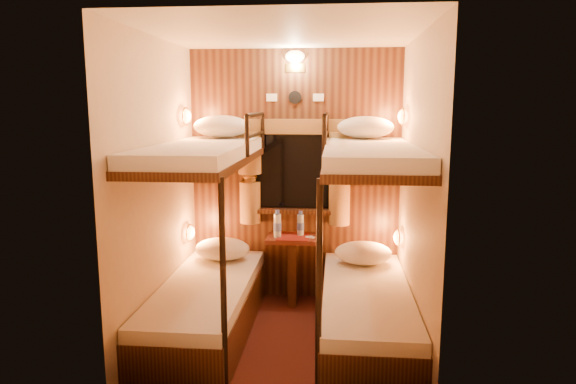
# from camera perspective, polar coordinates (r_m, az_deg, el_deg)

# --- Properties ---
(floor) EXTENTS (2.10, 2.10, 0.00)m
(floor) POSITION_cam_1_polar(r_m,az_deg,el_deg) (4.31, -0.42, -16.25)
(floor) COLOR #3C1110
(floor) RESTS_ON ground
(ceiling) EXTENTS (2.10, 2.10, 0.00)m
(ceiling) POSITION_cam_1_polar(r_m,az_deg,el_deg) (3.91, -0.46, 17.29)
(ceiling) COLOR silver
(ceiling) RESTS_ON wall_back
(wall_back) EXTENTS (2.40, 0.00, 2.40)m
(wall_back) POSITION_cam_1_polar(r_m,az_deg,el_deg) (4.97, 0.79, 1.77)
(wall_back) COLOR #C6B293
(wall_back) RESTS_ON floor
(wall_front) EXTENTS (2.40, 0.00, 2.40)m
(wall_front) POSITION_cam_1_polar(r_m,az_deg,el_deg) (2.91, -2.54, -3.88)
(wall_front) COLOR #C6B293
(wall_front) RESTS_ON floor
(wall_left) EXTENTS (0.00, 2.40, 2.40)m
(wall_left) POSITION_cam_1_polar(r_m,az_deg,el_deg) (4.15, -14.30, -0.08)
(wall_left) COLOR #C6B293
(wall_left) RESTS_ON floor
(wall_right) EXTENTS (0.00, 2.40, 2.40)m
(wall_right) POSITION_cam_1_polar(r_m,az_deg,el_deg) (3.96, 14.12, -0.54)
(wall_right) COLOR #C6B293
(wall_right) RESTS_ON floor
(back_panel) EXTENTS (2.00, 0.03, 2.40)m
(back_panel) POSITION_cam_1_polar(r_m,az_deg,el_deg) (4.95, 0.78, 1.74)
(back_panel) COLOR black
(back_panel) RESTS_ON floor
(bunk_left) EXTENTS (0.72, 1.90, 1.82)m
(bunk_left) POSITION_cam_1_polar(r_m,az_deg,el_deg) (4.27, -9.11, -8.52)
(bunk_left) COLOR black
(bunk_left) RESTS_ON floor
(bunk_right) EXTENTS (0.72, 1.90, 1.82)m
(bunk_right) POSITION_cam_1_polar(r_m,az_deg,el_deg) (4.15, 8.73, -9.06)
(bunk_right) COLOR black
(bunk_right) RESTS_ON floor
(window) EXTENTS (1.00, 0.12, 0.79)m
(window) POSITION_cam_1_polar(r_m,az_deg,el_deg) (4.92, 0.75, 1.48)
(window) COLOR black
(window) RESTS_ON back_panel
(curtains) EXTENTS (1.10, 0.22, 1.00)m
(curtains) POSITION_cam_1_polar(r_m,az_deg,el_deg) (4.88, 0.72, 2.38)
(curtains) COLOR brown
(curtains) RESTS_ON back_panel
(back_fixtures) EXTENTS (0.54, 0.09, 0.48)m
(back_fixtures) POSITION_cam_1_polar(r_m,az_deg,el_deg) (4.88, 0.77, 13.94)
(back_fixtures) COLOR black
(back_fixtures) RESTS_ON back_panel
(reading_lamps) EXTENTS (2.00, 0.20, 1.25)m
(reading_lamps) POSITION_cam_1_polar(r_m,az_deg,el_deg) (4.61, 0.45, 1.67)
(reading_lamps) COLOR orange
(reading_lamps) RESTS_ON wall_left
(table) EXTENTS (0.50, 0.34, 0.66)m
(table) POSITION_cam_1_polar(r_m,az_deg,el_deg) (4.94, 0.58, -7.61)
(table) COLOR #511D12
(table) RESTS_ON floor
(bottle_left) EXTENTS (0.08, 0.08, 0.26)m
(bottle_left) POSITION_cam_1_polar(r_m,az_deg,el_deg) (4.84, -1.18, -3.73)
(bottle_left) COLOR #99BFE5
(bottle_left) RESTS_ON table
(bottle_right) EXTENTS (0.07, 0.07, 0.24)m
(bottle_right) POSITION_cam_1_polar(r_m,az_deg,el_deg) (4.89, 1.40, -3.68)
(bottle_right) COLOR #99BFE5
(bottle_right) RESTS_ON table
(sachet_a) EXTENTS (0.09, 0.07, 0.01)m
(sachet_a) POSITION_cam_1_polar(r_m,az_deg,el_deg) (4.84, 2.49, -5.05)
(sachet_a) COLOR silver
(sachet_a) RESTS_ON table
(sachet_b) EXTENTS (0.09, 0.08, 0.01)m
(sachet_b) POSITION_cam_1_polar(r_m,az_deg,el_deg) (4.85, 2.42, -5.02)
(sachet_b) COLOR silver
(sachet_b) RESTS_ON table
(pillow_lower_left) EXTENTS (0.51, 0.37, 0.20)m
(pillow_lower_left) POSITION_cam_1_polar(r_m,az_deg,el_deg) (4.85, -7.30, -6.28)
(pillow_lower_left) COLOR silver
(pillow_lower_left) RESTS_ON bunk_left
(pillow_lower_right) EXTENTS (0.51, 0.37, 0.20)m
(pillow_lower_right) POSITION_cam_1_polar(r_m,az_deg,el_deg) (4.73, 8.34, -6.71)
(pillow_lower_right) COLOR silver
(pillow_lower_right) RESTS_ON bunk_right
(pillow_upper_left) EXTENTS (0.51, 0.37, 0.20)m
(pillow_upper_left) POSITION_cam_1_polar(r_m,az_deg,el_deg) (4.74, -7.39, 7.24)
(pillow_upper_left) COLOR silver
(pillow_upper_left) RESTS_ON bunk_left
(pillow_upper_right) EXTENTS (0.50, 0.36, 0.20)m
(pillow_upper_right) POSITION_cam_1_polar(r_m,az_deg,el_deg) (4.64, 8.62, 7.13)
(pillow_upper_right) COLOR silver
(pillow_upper_right) RESTS_ON bunk_right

